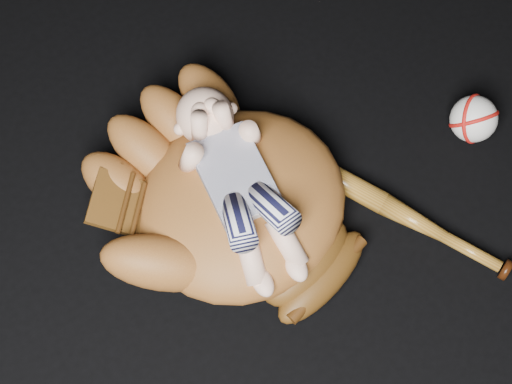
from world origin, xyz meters
The scene contains 4 objects.
baseball_glove centered at (-0.06, 0.11, 0.08)m, with size 0.45×0.51×0.16m, color brown, non-canonical shape.
newborn_baby centered at (-0.06, 0.11, 0.13)m, with size 0.16×0.36×0.15m, color beige, non-canonical shape.
baseball_bat centered at (0.16, -0.04, 0.02)m, with size 0.04×0.43×0.04m, color #8B5A1B, non-canonical shape.
baseball centered at (0.38, 0.01, 0.04)m, with size 0.08×0.08×0.08m, color white.
Camera 1 is at (-0.33, -0.31, 1.26)m, focal length 55.00 mm.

